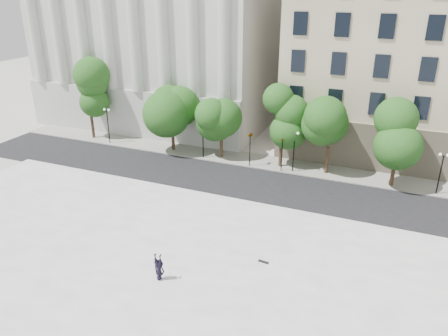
% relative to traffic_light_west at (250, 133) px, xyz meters
% --- Properties ---
extents(ground, '(160.00, 160.00, 0.00)m').
position_rel_traffic_light_west_xyz_m(ground, '(-0.37, -22.30, -3.78)').
color(ground, '#BAB7B0').
rests_on(ground, ground).
extents(plaza, '(44.00, 22.00, 0.45)m').
position_rel_traffic_light_west_xyz_m(plaza, '(-0.37, -19.30, -3.55)').
color(plaza, white).
rests_on(plaza, ground).
extents(street, '(60.00, 8.00, 0.02)m').
position_rel_traffic_light_west_xyz_m(street, '(-0.37, -4.30, -3.77)').
color(street, black).
rests_on(street, ground).
extents(far_sidewalk, '(60.00, 4.00, 0.12)m').
position_rel_traffic_light_west_xyz_m(far_sidewalk, '(-0.37, 1.70, -3.72)').
color(far_sidewalk, gray).
rests_on(far_sidewalk, ground).
extents(building_west, '(31.50, 27.65, 25.60)m').
position_rel_traffic_light_west_xyz_m(building_west, '(-17.37, 16.27, 9.11)').
color(building_west, '#B3B3AE').
rests_on(building_west, ground).
extents(traffic_light_west, '(0.42, 1.95, 4.28)m').
position_rel_traffic_light_west_xyz_m(traffic_light_west, '(0.00, 0.00, 0.00)').
color(traffic_light_west, black).
rests_on(traffic_light_west, ground).
extents(traffic_light_east, '(0.79, 1.94, 4.26)m').
position_rel_traffic_light_west_xyz_m(traffic_light_east, '(3.44, -0.00, -0.02)').
color(traffic_light_east, black).
rests_on(traffic_light_east, ground).
extents(person_lying, '(0.82, 1.94, 0.52)m').
position_rel_traffic_light_west_xyz_m(person_lying, '(1.38, -20.84, -3.07)').
color(person_lying, black).
rests_on(person_lying, plaza).
extents(skateboard, '(0.74, 0.27, 0.07)m').
position_rel_traffic_light_west_xyz_m(skateboard, '(6.90, -16.50, -3.29)').
color(skateboard, black).
rests_on(skateboard, plaza).
extents(street_trees, '(39.51, 4.91, 7.84)m').
position_rel_traffic_light_west_xyz_m(street_trees, '(-2.68, 1.14, 1.29)').
color(street_trees, '#382619').
rests_on(street_trees, ground).
extents(lamp_posts, '(36.97, 0.28, 4.40)m').
position_rel_traffic_light_west_xyz_m(lamp_posts, '(-0.43, 0.30, -0.81)').
color(lamp_posts, black).
rests_on(lamp_posts, ground).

